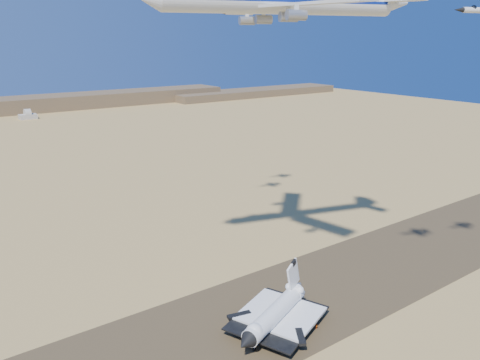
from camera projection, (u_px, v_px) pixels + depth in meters
ground at (236, 325)px, 149.22m from camera, size 1200.00×1200.00×0.00m
runway at (236, 325)px, 149.21m from camera, size 600.00×50.00×0.06m
ridgeline at (39, 106)px, 593.99m from camera, size 960.00×90.00×18.00m
shuttle at (275, 315)px, 145.62m from camera, size 38.93×32.55×18.94m
carrier_747 at (274, 2)px, 144.73m from camera, size 89.97×67.07×22.53m
crew_a at (311, 327)px, 146.91m from camera, size 0.43×0.62×1.64m
crew_b at (303, 334)px, 143.28m from camera, size 0.91×0.98×1.76m
crew_c at (317, 327)px, 146.89m from camera, size 1.17×1.20×1.89m
chase_jet_c at (238, 13)px, 193.78m from camera, size 15.64×8.86×3.94m
chase_jet_d at (255, 2)px, 207.55m from camera, size 14.87×8.74×3.80m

